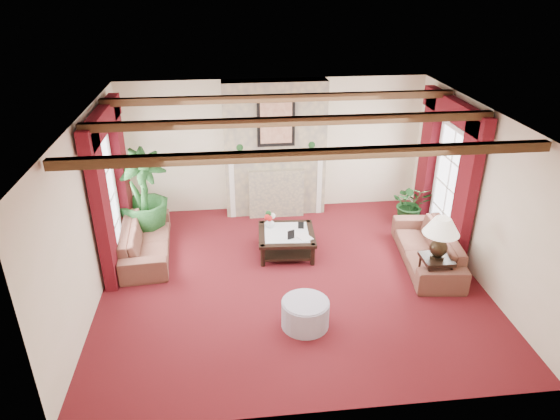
{
  "coord_description": "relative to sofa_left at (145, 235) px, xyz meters",
  "views": [
    {
      "loc": [
        -0.95,
        -6.8,
        4.59
      ],
      "look_at": [
        -0.14,
        0.4,
        1.06
      ],
      "focal_mm": 32.0,
      "sensor_mm": 36.0,
      "label": 1
    }
  ],
  "objects": [
    {
      "name": "ottoman",
      "position": [
        2.48,
        -2.24,
        -0.19
      ],
      "size": [
        0.68,
        0.68,
        0.39
      ],
      "primitive_type": "cylinder",
      "color": "#A39CB1",
      "rests_on": "ground"
    },
    {
      "name": "photo_frame_a",
      "position": [
        2.51,
        -0.46,
        0.09
      ],
      "size": [
        0.12,
        0.07,
        0.17
      ],
      "primitive_type": null,
      "rotation": [
        0.0,
        0.0,
        0.41
      ],
      "color": "black",
      "rests_on": "coffee_table"
    },
    {
      "name": "book",
      "position": [
        2.65,
        -0.48,
        0.15
      ],
      "size": [
        0.22,
        0.19,
        0.28
      ],
      "primitive_type": "imported",
      "rotation": [
        0.0,
        0.0,
        0.47
      ],
      "color": "black",
      "rests_on": "coffee_table"
    },
    {
      "name": "table_lamp",
      "position": [
        4.66,
        -1.52,
        0.5
      ],
      "size": [
        0.55,
        0.55,
        0.7
      ],
      "primitive_type": null,
      "color": "black",
      "rests_on": "side_table"
    },
    {
      "name": "floor",
      "position": [
        2.44,
        -1.05,
        -0.39
      ],
      "size": [
        6.0,
        6.0,
        0.0
      ],
      "primitive_type": "plane",
      "color": "#510E13",
      "rests_on": "ground"
    },
    {
      "name": "french_door_left",
      "position": [
        -0.53,
        -0.05,
        1.74
      ],
      "size": [
        0.1,
        1.1,
        2.16
      ],
      "primitive_type": null,
      "color": "white",
      "rests_on": "ground"
    },
    {
      "name": "french_door_right",
      "position": [
        5.41,
        -0.05,
        1.74
      ],
      "size": [
        0.1,
        1.1,
        2.16
      ],
      "primitive_type": null,
      "color": "white",
      "rests_on": "ground"
    },
    {
      "name": "right_wall",
      "position": [
        5.44,
        -1.05,
        0.96
      ],
      "size": [
        0.02,
        5.5,
        2.7
      ],
      "primitive_type": "cube",
      "color": "beige",
      "rests_on": "ground"
    },
    {
      "name": "sofa_right",
      "position": [
        4.81,
        -0.82,
        0.01
      ],
      "size": [
        2.16,
        1.04,
        0.79
      ],
      "primitive_type": "imported",
      "rotation": [
        0.0,
        0.0,
        -1.68
      ],
      "color": "#3E111C",
      "rests_on": "ground"
    },
    {
      "name": "side_table",
      "position": [
        4.66,
        -1.52,
        -0.12
      ],
      "size": [
        0.54,
        0.54,
        0.53
      ],
      "primitive_type": null,
      "rotation": [
        0.0,
        0.0,
        0.23
      ],
      "color": "black",
      "rests_on": "ground"
    },
    {
      "name": "fireplace",
      "position": [
        2.44,
        1.5,
        2.31
      ],
      "size": [
        2.0,
        0.52,
        2.7
      ],
      "primitive_type": null,
      "color": "tan",
      "rests_on": "ground"
    },
    {
      "name": "left_wall",
      "position": [
        -0.56,
        -1.05,
        0.96
      ],
      "size": [
        0.02,
        5.5,
        2.7
      ],
      "primitive_type": "cube",
      "color": "beige",
      "rests_on": "ground"
    },
    {
      "name": "small_plant",
      "position": [
        5.04,
        0.67,
        -0.06
      ],
      "size": [
        1.1,
        1.15,
        0.65
      ],
      "primitive_type": "imported",
      "rotation": [
        0.0,
        0.0,
        -0.21
      ],
      "color": "black",
      "rests_on": "ground"
    },
    {
      "name": "photo_frame_b",
      "position": [
        2.73,
        -0.1,
        0.08
      ],
      "size": [
        0.11,
        0.04,
        0.14
      ],
      "primitive_type": null,
      "rotation": [
        0.0,
        0.0,
        -0.21
      ],
      "color": "black",
      "rests_on": "coffee_table"
    },
    {
      "name": "flower_vase",
      "position": [
        2.19,
        0.03,
        0.1
      ],
      "size": [
        0.19,
        0.2,
        0.17
      ],
      "primitive_type": "imported",
      "rotation": [
        0.0,
        0.0,
        -0.05
      ],
      "color": "silver",
      "rests_on": "coffee_table"
    },
    {
      "name": "back_wall",
      "position": [
        2.44,
        1.7,
        0.96
      ],
      "size": [
        6.0,
        0.02,
        2.7
      ],
      "primitive_type": "cube",
      "color": "beige",
      "rests_on": "ground"
    },
    {
      "name": "sofa_left",
      "position": [
        0.0,
        0.0,
        0.0
      ],
      "size": [
        2.07,
        0.86,
        0.78
      ],
      "primitive_type": "imported",
      "rotation": [
        0.0,
        0.0,
        1.64
      ],
      "color": "#3E111C",
      "rests_on": "ground"
    },
    {
      "name": "potted_palm",
      "position": [
        -0.09,
        0.74,
        0.07
      ],
      "size": [
        2.41,
        2.48,
        0.92
      ],
      "primitive_type": "imported",
      "rotation": [
        0.0,
        0.0,
        0.56
      ],
      "color": "black",
      "rests_on": "ground"
    },
    {
      "name": "ceiling_beams",
      "position": [
        2.44,
        -1.05,
        2.25
      ],
      "size": [
        6.0,
        3.0,
        0.12
      ],
      "primitive_type": null,
      "color": "#321F10",
      "rests_on": "ceiling"
    },
    {
      "name": "curtains_left",
      "position": [
        -0.42,
        -0.05,
        2.16
      ],
      "size": [
        0.2,
        2.4,
        2.55
      ],
      "primitive_type": null,
      "color": "#44090D",
      "rests_on": "ground"
    },
    {
      "name": "ceiling",
      "position": [
        2.44,
        -1.05,
        2.31
      ],
      "size": [
        6.0,
        6.0,
        0.0
      ],
      "primitive_type": "plane",
      "rotation": [
        3.14,
        0.0,
        0.0
      ],
      "color": "white",
      "rests_on": "floor"
    },
    {
      "name": "coffee_table",
      "position": [
        2.46,
        -0.22,
        -0.19
      ],
      "size": [
        1.04,
        1.04,
        0.4
      ],
      "primitive_type": null,
      "rotation": [
        0.0,
        0.0,
        -0.07
      ],
      "color": "black",
      "rests_on": "ground"
    },
    {
      "name": "curtains_right",
      "position": [
        5.3,
        -0.05,
        2.16
      ],
      "size": [
        0.2,
        2.4,
        2.55
      ],
      "primitive_type": null,
      "color": "#44090D",
      "rests_on": "ground"
    }
  ]
}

